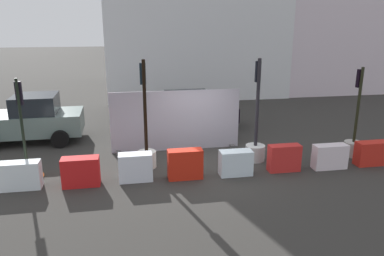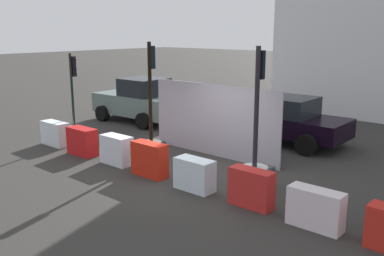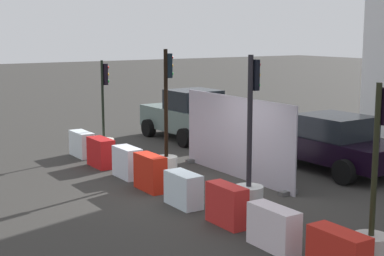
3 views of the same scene
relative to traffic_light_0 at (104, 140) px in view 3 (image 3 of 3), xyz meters
The scene contains 16 objects.
ground_plane 5.40m from the traffic_light_0, ahead, with size 120.00×120.00×0.00m, color #2F2D2A.
traffic_light_0 is the anchor object (origin of this frame).
traffic_light_1 3.56m from the traffic_light_0, ahead, with size 0.60×0.60×3.42m.
traffic_light_2 7.16m from the traffic_light_0, ahead, with size 0.65×0.65×3.40m.
traffic_light_3 10.65m from the traffic_light_0, ahead, with size 0.62×0.62×3.07m.
construction_barrier_0 0.76m from the traffic_light_0, 90.16° to the right, with size 1.09×0.44×0.79m.
construction_barrier_1 1.83m from the traffic_light_0, 27.18° to the right, with size 1.04×0.45×0.84m.
construction_barrier_2 3.25m from the traffic_light_0, 13.36° to the right, with size 0.97×0.45×0.83m.
construction_barrier_3 4.69m from the traffic_light_0, 10.43° to the right, with size 1.03×0.40×0.89m.
construction_barrier_4 6.22m from the traffic_light_0, ahead, with size 0.98×0.46×0.76m.
construction_barrier_5 7.78m from the traffic_light_0, ahead, with size 0.99×0.38×0.84m.
construction_barrier_6 9.28m from the traffic_light_0, ahead, with size 1.07×0.40×0.78m.
construction_barrier_7 10.77m from the traffic_light_0, ahead, with size 1.05×0.42×0.78m.
car_grey_saloon 3.79m from the traffic_light_0, 100.38° to the left, with size 3.99×2.32×1.82m.
car_black_sedan 7.17m from the traffic_light_0, 39.27° to the left, with size 4.25×2.27×1.57m.
site_fence_panel 5.04m from the traffic_light_0, 20.35° to the left, with size 4.63×0.50×2.18m.
Camera 3 is at (11.37, -7.51, 3.88)m, focal length 53.88 mm.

